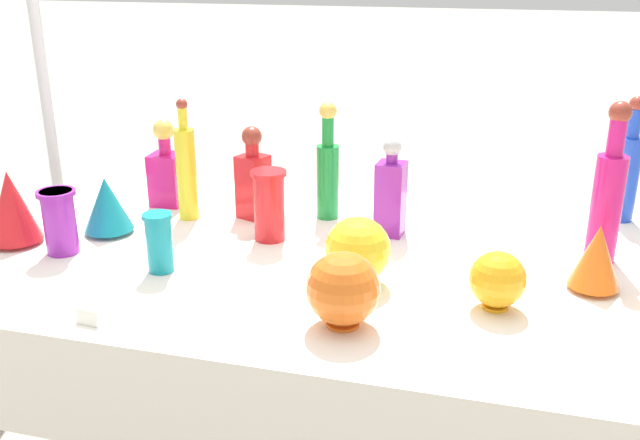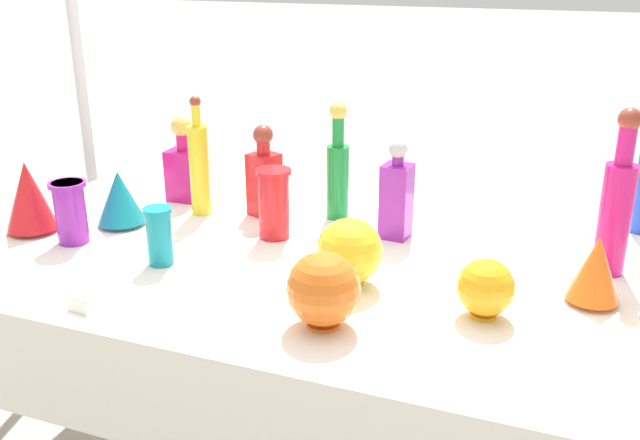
{
  "view_description": "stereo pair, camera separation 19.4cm",
  "coord_description": "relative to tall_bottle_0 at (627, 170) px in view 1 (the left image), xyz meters",
  "views": [
    {
      "loc": [
        0.47,
        -1.75,
        1.54
      ],
      "look_at": [
        0.0,
        0.0,
        0.86
      ],
      "focal_mm": 40.0,
      "sensor_mm": 36.0,
      "label": 1
    },
    {
      "loc": [
        0.66,
        -1.69,
        1.54
      ],
      "look_at": [
        0.0,
        0.0,
        0.86
      ],
      "focal_mm": 40.0,
      "sensor_mm": 36.0,
      "label": 2
    }
  ],
  "objects": [
    {
      "name": "square_decanter_0",
      "position": [
        -1.43,
        -0.23,
        -0.05
      ],
      "size": [
        0.1,
        0.1,
        0.28
      ],
      "color": "#C61972",
      "rests_on": "display_table"
    },
    {
      "name": "fluted_vase_2",
      "position": [
        -1.48,
        -0.52,
        -0.07
      ],
      "size": [
        0.14,
        0.14,
        0.17
      ],
      "color": "teal",
      "rests_on": "display_table"
    },
    {
      "name": "round_bowl_2",
      "position": [
        -0.35,
        -0.71,
        -0.09
      ],
      "size": [
        0.13,
        0.13,
        0.14
      ],
      "color": "orange",
      "rests_on": "display_table"
    },
    {
      "name": "price_tag_left",
      "position": [
        -1.23,
        -1.03,
        -0.14
      ],
      "size": [
        0.06,
        0.02,
        0.04
      ],
      "primitive_type": "cube",
      "rotation": [
        -0.21,
        0.0,
        -0.11
      ],
      "color": "white",
      "rests_on": "display_table"
    },
    {
      "name": "slender_vase_1",
      "position": [
        -1.53,
        -0.68,
        -0.06
      ],
      "size": [
        0.1,
        0.1,
        0.18
      ],
      "color": "purple",
      "rests_on": "display_table"
    },
    {
      "name": "slender_vase_0",
      "position": [
        -1.0,
        -0.44,
        -0.05
      ],
      "size": [
        0.1,
        0.1,
        0.21
      ],
      "color": "red",
      "rests_on": "display_table"
    },
    {
      "name": "tall_bottle_1",
      "position": [
        -1.31,
        -0.33,
        -0.0
      ],
      "size": [
        0.06,
        0.06,
        0.38
      ],
      "color": "yellow",
      "rests_on": "display_table"
    },
    {
      "name": "slender_vase_2",
      "position": [
        -1.21,
        -0.72,
        -0.07
      ],
      "size": [
        0.08,
        0.08,
        0.16
      ],
      "color": "teal",
      "rests_on": "display_table"
    },
    {
      "name": "tall_bottle_2",
      "position": [
        -0.09,
        -0.35,
        0.02
      ],
      "size": [
        0.08,
        0.08,
        0.43
      ],
      "color": "#C61972",
      "rests_on": "display_table"
    },
    {
      "name": "round_bowl_0",
      "position": [
        -0.7,
        -0.66,
        -0.07
      ],
      "size": [
        0.17,
        0.17,
        0.17
      ],
      "color": "yellow",
      "rests_on": "display_table"
    },
    {
      "name": "display_table",
      "position": [
        -0.83,
        -0.54,
        -0.21
      ],
      "size": [
        2.03,
        1.17,
        0.76
      ],
      "color": "white",
      "rests_on": "ground"
    },
    {
      "name": "fluted_vase_1",
      "position": [
        -1.69,
        -0.66,
        -0.05
      ],
      "size": [
        0.15,
        0.15,
        0.21
      ],
      "color": "red",
      "rests_on": "display_table"
    },
    {
      "name": "fluted_vase_0",
      "position": [
        -0.13,
        -0.55,
        -0.07
      ],
      "size": [
        0.12,
        0.12,
        0.17
      ],
      "color": "orange",
      "rests_on": "display_table"
    },
    {
      "name": "round_bowl_1",
      "position": [
        -0.68,
        -0.88,
        -0.07
      ],
      "size": [
        0.17,
        0.17,
        0.17
      ],
      "color": "orange",
      "rests_on": "display_table"
    },
    {
      "name": "tall_bottle_0",
      "position": [
        0.0,
        0.0,
        0.0
      ],
      "size": [
        0.07,
        0.07,
        0.39
      ],
      "color": "blue",
      "rests_on": "display_table"
    },
    {
      "name": "square_decanter_2",
      "position": [
        -1.11,
        -0.27,
        -0.03
      ],
      "size": [
        0.11,
        0.11,
        0.29
      ],
      "color": "red",
      "rests_on": "display_table"
    },
    {
      "name": "cardboard_box_behind_left",
      "position": [
        -0.43,
        0.62,
        -0.77
      ],
      "size": [
        0.54,
        0.43,
        0.38
      ],
      "color": "tan",
      "rests_on": "ground"
    },
    {
      "name": "tall_bottle_3",
      "position": [
        -0.89,
        -0.22,
        -0.01
      ],
      "size": [
        0.07,
        0.07,
        0.37
      ],
      "color": "#198C38",
      "rests_on": "display_table"
    },
    {
      "name": "canopy_pole",
      "position": [
        -2.11,
        0.14,
        -0.06
      ],
      "size": [
        0.18,
        0.18,
        2.22
      ],
      "color": "silver",
      "rests_on": "ground"
    },
    {
      "name": "square_decanter_1",
      "position": [
        -0.67,
        -0.31,
        -0.03
      ],
      "size": [
        0.09,
        0.09,
        0.29
      ],
      "color": "purple",
      "rests_on": "display_table"
    }
  ]
}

